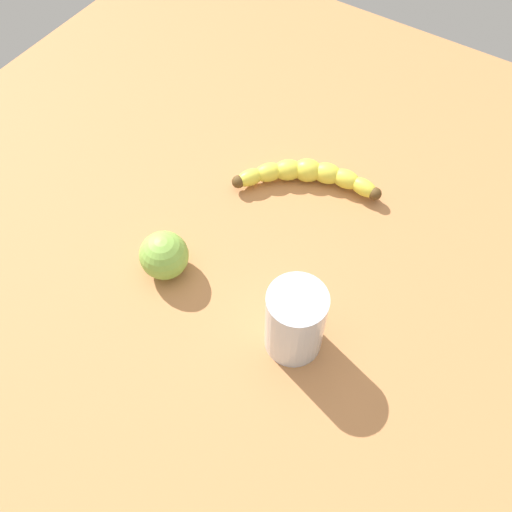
% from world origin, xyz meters
% --- Properties ---
extents(wooden_tabletop, '(1.20, 1.20, 0.03)m').
position_xyz_m(wooden_tabletop, '(0.00, 0.00, 0.01)').
color(wooden_tabletop, '#B77744').
rests_on(wooden_tabletop, ground).
extents(banana, '(0.13, 0.22, 0.04)m').
position_xyz_m(banana, '(-0.11, 0.05, 0.05)').
color(banana, yellow).
rests_on(banana, wooden_tabletop).
extents(smoothie_glass, '(0.08, 0.08, 0.12)m').
position_xyz_m(smoothie_glass, '(0.15, 0.18, 0.08)').
color(smoothie_glass, silver).
rests_on(smoothie_glass, wooden_tabletop).
extents(green_apple_fruit, '(0.07, 0.07, 0.07)m').
position_xyz_m(green_apple_fruit, '(0.15, -0.04, 0.07)').
color(green_apple_fruit, '#84B747').
rests_on(green_apple_fruit, wooden_tabletop).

